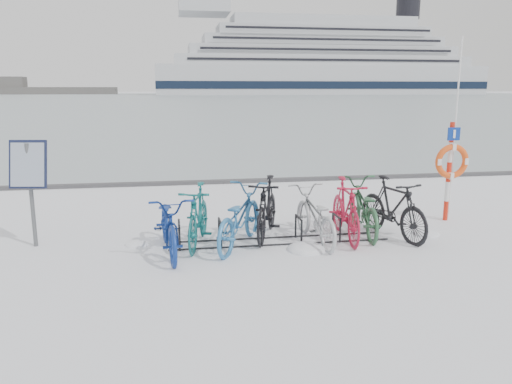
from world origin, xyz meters
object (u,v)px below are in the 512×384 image
Objects in this scene: lifebuoy_station at (451,162)px; cruise_ferry at (320,65)px; bike_rack at (279,232)px; info_board at (29,171)px.

lifebuoy_station is 0.03× the size of cruise_ferry.
bike_rack is 2.12× the size of info_board.
lifebuoy_station reaches higher than bike_rack.
cruise_ferry is (61.39, 217.89, 12.11)m from lifebuoy_station.
bike_rack is 228.65m from cruise_ferry.
bike_rack is 4.50m from info_board.
lifebuoy_station reaches higher than info_board.
info_board is at bearing -107.66° from cruise_ferry.
info_board reaches higher than bike_rack.
lifebuoy_station is at bearing 12.82° from bike_rack.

